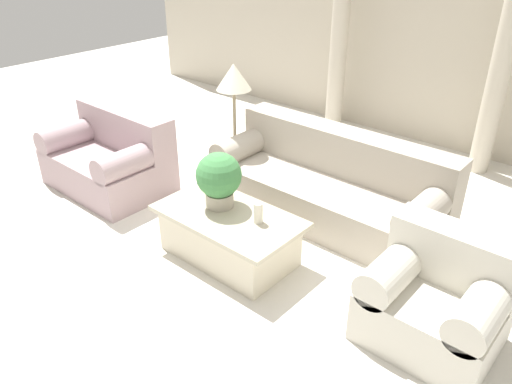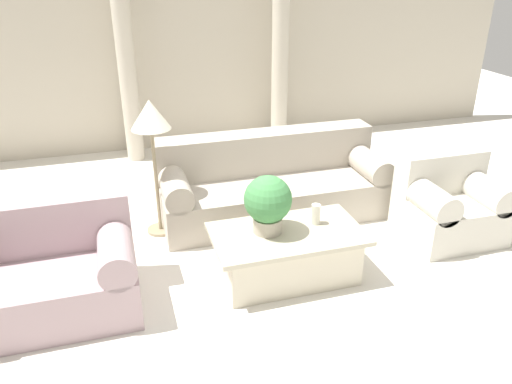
% 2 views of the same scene
% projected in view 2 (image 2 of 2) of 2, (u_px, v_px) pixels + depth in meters
% --- Properties ---
extents(ground_plane, '(16.00, 16.00, 0.00)m').
position_uv_depth(ground_plane, '(260.00, 259.00, 4.66)').
color(ground_plane, silver).
extents(wall_back, '(10.00, 0.06, 3.20)m').
position_uv_depth(wall_back, '(189.00, 34.00, 6.94)').
color(wall_back, beige).
rests_on(wall_back, ground_plane).
extents(sofa_long, '(2.40, 0.91, 0.86)m').
position_uv_depth(sofa_long, '(272.00, 184.00, 5.39)').
color(sofa_long, '#ADA393').
rests_on(sofa_long, ground_plane).
extents(loveseat, '(1.39, 0.91, 0.86)m').
position_uv_depth(loveseat, '(44.00, 268.00, 3.90)').
color(loveseat, '#AE9499').
rests_on(loveseat, ground_plane).
extents(coffee_table, '(1.29, 0.73, 0.45)m').
position_uv_depth(coffee_table, '(287.00, 254.00, 4.33)').
color(coffee_table, beige).
rests_on(coffee_table, ground_plane).
extents(potted_plant, '(0.40, 0.40, 0.51)m').
position_uv_depth(potted_plant, '(268.00, 202.00, 4.13)').
color(potted_plant, '#B2A893').
rests_on(potted_plant, coffee_table).
extents(pillar_candle, '(0.08, 0.08, 0.18)m').
position_uv_depth(pillar_candle, '(316.00, 214.00, 4.33)').
color(pillar_candle, silver).
rests_on(pillar_candle, coffee_table).
extents(floor_lamp, '(0.38, 0.38, 1.38)m').
position_uv_depth(floor_lamp, '(151.00, 123.00, 4.66)').
color(floor_lamp, gray).
rests_on(floor_lamp, ground_plane).
extents(column_left, '(0.33, 0.33, 2.65)m').
position_uv_depth(column_left, '(126.00, 61.00, 6.43)').
color(column_left, beige).
rests_on(column_left, ground_plane).
extents(column_right, '(0.33, 0.33, 2.65)m').
position_uv_depth(column_right, '(280.00, 53.00, 6.98)').
color(column_right, beige).
rests_on(column_right, ground_plane).
extents(armchair, '(0.90, 0.76, 0.82)m').
position_uv_depth(armchair, '(449.00, 202.00, 4.95)').
color(armchair, beige).
rests_on(armchair, ground_plane).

